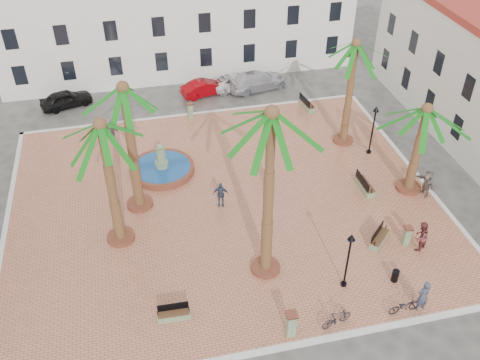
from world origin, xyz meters
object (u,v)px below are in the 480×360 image
at_px(bench_ne, 307,105).
at_px(bicycle_b, 337,318).
at_px(lamppost_e, 374,122).
at_px(pedestrian_fountain_a, 269,178).
at_px(bollard_e, 407,235).
at_px(pedestrian_north, 114,132).
at_px(car_red, 205,88).
at_px(bollard_se, 291,324).
at_px(fountain, 162,168).
at_px(cyclist_a, 423,296).
at_px(bollard_n, 190,110).
at_px(car_silver, 258,81).
at_px(bench_s, 174,315).
at_px(palm_sw, 103,139).
at_px(lamppost_s, 349,251).
at_px(bicycle_a, 404,306).
at_px(bench_e, 365,186).
at_px(palm_ne, 355,55).
at_px(car_white, 235,81).
at_px(car_black, 66,99).
at_px(litter_bin, 395,276).
at_px(palm_s, 271,131).
at_px(pedestrian_east, 427,183).
at_px(palm_nw, 125,102).
at_px(bench_se, 379,239).
at_px(palm_e, 424,121).

xyz_separation_m(bench_ne, bicycle_b, (-5.35, -20.21, 0.21)).
height_order(bench_ne, lamppost_e, lamppost_e).
bearing_deg(pedestrian_fountain_a, bollard_e, -89.99).
xyz_separation_m(pedestrian_north, car_red, (7.61, 5.89, -0.42)).
relative_size(bench_ne, bollard_se, 1.33).
distance_m(fountain, cyclist_a, 18.16).
bearing_deg(bollard_n, car_silver, 30.62).
bearing_deg(bollard_se, bollard_n, 94.25).
bearing_deg(bench_s, bicycle_b, -13.53).
bearing_deg(lamppost_e, palm_sw, -164.27).
xyz_separation_m(fountain, lamppost_s, (8.05, -12.04, 2.13)).
xyz_separation_m(bicycle_a, car_silver, (-1.06, 24.52, 0.17)).
relative_size(bench_e, pedestrian_north, 1.07).
relative_size(fountain, palm_ne, 0.55).
relative_size(palm_ne, pedestrian_north, 4.24).
height_order(palm_sw, pedestrian_north, palm_sw).
bearing_deg(lamppost_e, car_white, 120.19).
bearing_deg(pedestrian_fountain_a, bench_ne, 15.48).
height_order(pedestrian_north, car_black, pedestrian_north).
relative_size(palm_ne, bench_ne, 3.96).
distance_m(bench_s, pedestrian_fountain_a, 11.40).
relative_size(pedestrian_north, car_black, 0.46).
height_order(litter_bin, pedestrian_fountain_a, pedestrian_fountain_a).
bearing_deg(bollard_e, palm_sw, 165.42).
xyz_separation_m(bench_ne, bollard_se, (-7.64, -20.21, 0.48)).
height_order(bench_e, pedestrian_north, pedestrian_north).
bearing_deg(bicycle_a, lamppost_s, 40.89).
xyz_separation_m(bollard_se, car_white, (2.98, 25.19, -0.31)).
height_order(bicycle_b, car_red, car_red).
xyz_separation_m(palm_s, bench_s, (-5.19, -2.12, -8.44)).
xyz_separation_m(cyclist_a, bicycle_a, (-0.89, 0.00, -0.52)).
relative_size(cyclist_a, pedestrian_north, 1.04).
xyz_separation_m(bollard_e, pedestrian_east, (3.24, 3.81, 0.24)).
height_order(fountain, bicycle_a, fountain).
xyz_separation_m(palm_nw, palm_s, (6.13, -6.87, 1.51)).
relative_size(bench_e, bollard_n, 1.54).
bearing_deg(bench_e, car_red, 26.09).
height_order(palm_ne, bench_se, palm_ne).
xyz_separation_m(bollard_se, cyclist_a, (6.70, -0.00, 0.19)).
bearing_deg(palm_s, bench_s, -157.76).
bearing_deg(lamppost_e, car_silver, 114.62).
bearing_deg(car_white, car_silver, -123.67).
xyz_separation_m(bench_se, litter_bin, (-0.45, -2.85, 0.10)).
relative_size(palm_e, car_red, 1.57).
bearing_deg(bollard_n, car_red, 63.83).
relative_size(fountain, bollard_se, 2.89).
relative_size(palm_ne, bench_s, 4.78).
bearing_deg(pedestrian_north, palm_nw, -149.41).
xyz_separation_m(lamppost_e, car_silver, (-5.14, 11.22, -1.89)).
xyz_separation_m(bench_se, bollard_se, (-6.75, -4.83, 0.50)).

